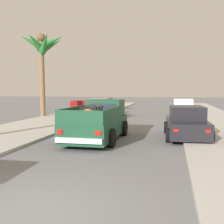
{
  "coord_description": "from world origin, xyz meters",
  "views": [
    {
      "loc": [
        2.65,
        -4.63,
        2.34
      ],
      "look_at": [
        -0.27,
        9.17,
        1.2
      ],
      "focal_mm": 45.43,
      "sensor_mm": 36.0,
      "label": 1
    }
  ],
  "objects_px": {
    "car_left_mid": "(102,107)",
    "car_right_mid": "(187,123)",
    "pickup_truck": "(98,122)",
    "car_right_near": "(85,112)",
    "palm_tree_left_mid": "(43,50)",
    "car_left_near": "(183,109)"
  },
  "relations": [
    {
      "from": "car_left_mid",
      "to": "car_right_mid",
      "type": "bearing_deg",
      "value": -57.63
    },
    {
      "from": "pickup_truck",
      "to": "car_right_near",
      "type": "relative_size",
      "value": 1.22
    },
    {
      "from": "car_right_mid",
      "to": "palm_tree_left_mid",
      "type": "distance_m",
      "value": 14.44
    },
    {
      "from": "car_left_mid",
      "to": "car_right_mid",
      "type": "height_order",
      "value": "same"
    },
    {
      "from": "car_left_mid",
      "to": "car_left_near",
      "type": "bearing_deg",
      "value": -2.92
    },
    {
      "from": "car_left_near",
      "to": "palm_tree_left_mid",
      "type": "distance_m",
      "value": 12.63
    },
    {
      "from": "pickup_truck",
      "to": "car_right_near",
      "type": "distance_m",
      "value": 7.51
    },
    {
      "from": "car_right_near",
      "to": "car_left_mid",
      "type": "distance_m",
      "value": 5.24
    },
    {
      "from": "car_right_near",
      "to": "palm_tree_left_mid",
      "type": "relative_size",
      "value": 0.63
    },
    {
      "from": "pickup_truck",
      "to": "car_right_mid",
      "type": "relative_size",
      "value": 1.21
    },
    {
      "from": "car_right_near",
      "to": "car_right_mid",
      "type": "distance_m",
      "value": 8.91
    },
    {
      "from": "pickup_truck",
      "to": "car_left_mid",
      "type": "distance_m",
      "value": 12.53
    },
    {
      "from": "car_left_mid",
      "to": "pickup_truck",
      "type": "bearing_deg",
      "value": -76.71
    },
    {
      "from": "pickup_truck",
      "to": "car_right_near",
      "type": "bearing_deg",
      "value": 112.25
    },
    {
      "from": "car_left_mid",
      "to": "car_right_mid",
      "type": "xyz_separation_m",
      "value": [
        6.91,
        -10.91,
        0.0
      ]
    },
    {
      "from": "pickup_truck",
      "to": "palm_tree_left_mid",
      "type": "xyz_separation_m",
      "value": [
        -7.08,
        9.13,
        4.73
      ]
    },
    {
      "from": "car_left_near",
      "to": "pickup_truck",
      "type": "bearing_deg",
      "value": -109.85
    },
    {
      "from": "car_left_near",
      "to": "car_right_near",
      "type": "bearing_deg",
      "value": -145.57
    },
    {
      "from": "pickup_truck",
      "to": "car_left_near",
      "type": "bearing_deg",
      "value": 70.15
    },
    {
      "from": "car_left_mid",
      "to": "car_right_mid",
      "type": "distance_m",
      "value": 12.91
    },
    {
      "from": "pickup_truck",
      "to": "palm_tree_left_mid",
      "type": "relative_size",
      "value": 0.76
    },
    {
      "from": "car_right_near",
      "to": "car_left_near",
      "type": "bearing_deg",
      "value": 34.43
    }
  ]
}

